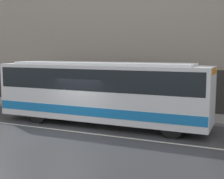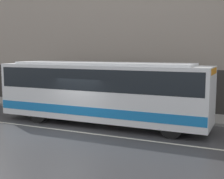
% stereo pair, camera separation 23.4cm
% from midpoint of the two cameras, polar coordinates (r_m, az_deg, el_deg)
% --- Properties ---
extents(ground_plane, '(60.00, 60.00, 0.00)m').
position_cam_midpoint_polar(ground_plane, '(15.46, -7.78, -7.59)').
color(ground_plane, '#38383A').
extents(sidewalk, '(60.00, 2.57, 0.16)m').
position_cam_midpoint_polar(sidewalk, '(20.01, 0.21, -3.92)').
color(sidewalk, gray).
rests_on(sidewalk, ground_plane).
extents(building_facade, '(60.00, 0.35, 11.12)m').
position_cam_midpoint_polar(building_facade, '(21.01, 1.81, 11.07)').
color(building_facade, gray).
rests_on(building_facade, ground_plane).
extents(lane_stripe, '(54.00, 0.14, 0.01)m').
position_cam_midpoint_polar(lane_stripe, '(15.46, -7.78, -7.57)').
color(lane_stripe, beige).
rests_on(lane_stripe, ground_plane).
extents(transit_bus, '(11.35, 2.49, 3.30)m').
position_cam_midpoint_polar(transit_bus, '(16.42, -2.44, -0.06)').
color(transit_bus, white).
rests_on(transit_bus, ground_plane).
extents(pedestrian_waiting, '(0.36, 0.36, 1.54)m').
position_cam_midpoint_polar(pedestrian_waiting, '(20.05, -0.59, -1.62)').
color(pedestrian_waiting, maroon).
rests_on(pedestrian_waiting, sidewalk).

